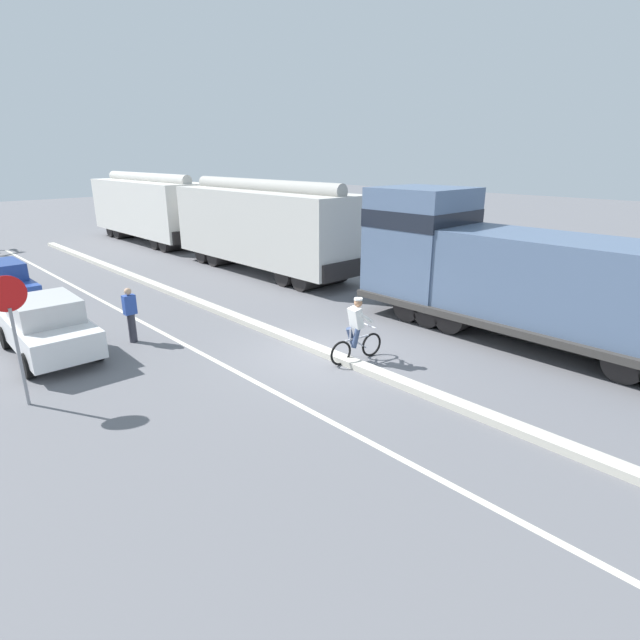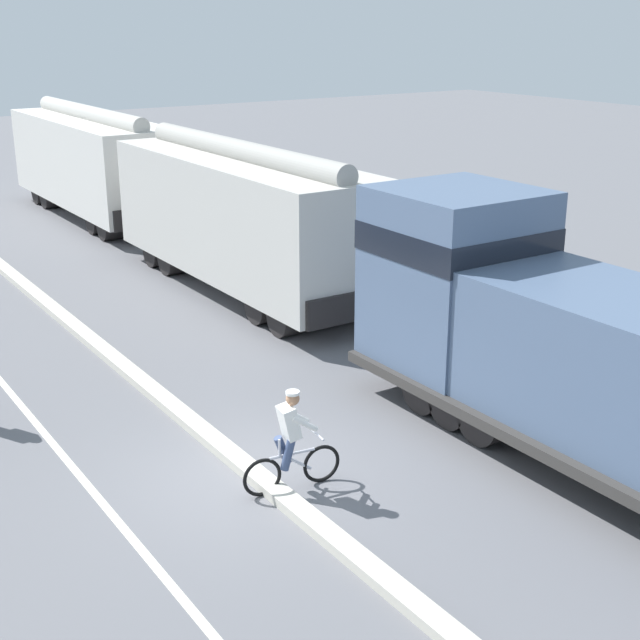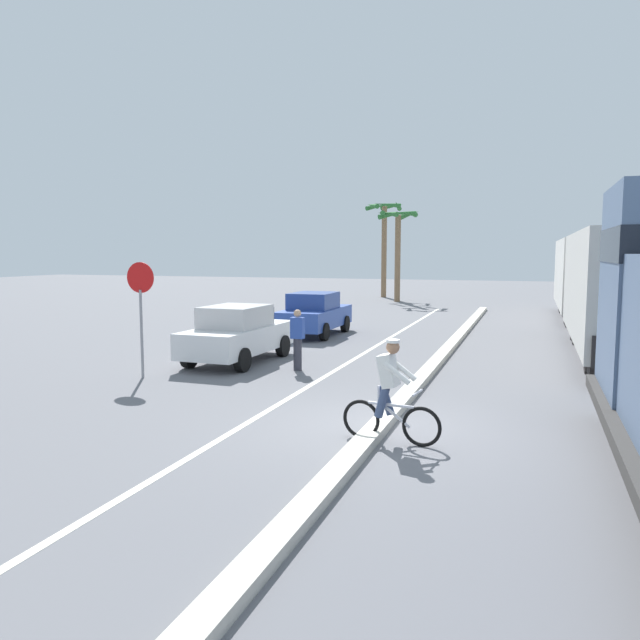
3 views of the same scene
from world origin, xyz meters
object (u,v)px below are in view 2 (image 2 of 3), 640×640
(locomotive, at_px, (598,365))
(hopper_car_middle, at_px, (93,163))
(hopper_car_lead, at_px, (242,218))
(cyclist, at_px, (291,444))

(locomotive, height_order, hopper_car_middle, locomotive)
(locomotive, distance_m, hopper_car_middle, 23.76)
(hopper_car_lead, relative_size, hopper_car_middle, 1.00)
(hopper_car_lead, distance_m, hopper_car_middle, 11.60)
(cyclist, bearing_deg, hopper_car_lead, 64.94)
(hopper_car_lead, xyz_separation_m, cyclist, (-4.73, -10.11, -1.26))
(locomotive, height_order, hopper_car_lead, locomotive)
(hopper_car_lead, distance_m, cyclist, 11.23)
(hopper_car_middle, distance_m, cyclist, 22.26)
(hopper_car_lead, height_order, cyclist, hopper_car_lead)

